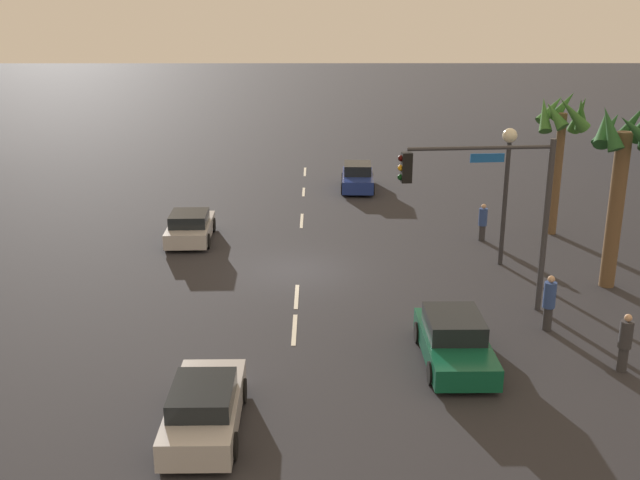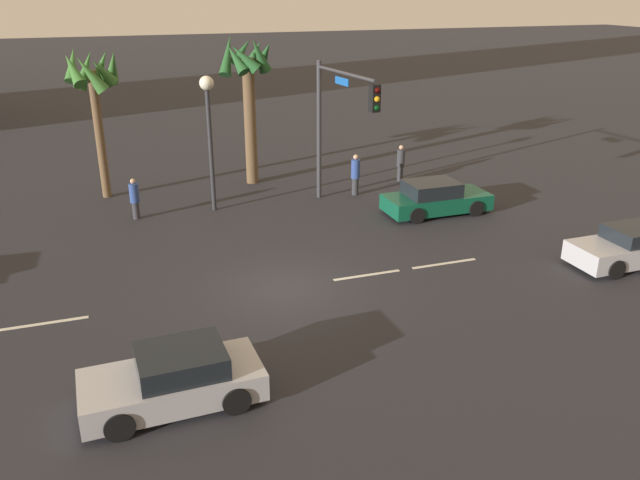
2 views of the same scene
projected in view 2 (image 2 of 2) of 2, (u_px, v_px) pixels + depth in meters
ground_plane at (286, 287)px, 19.71m from camera, size 220.00×220.00×0.00m
lane_stripe_2 at (41, 324)px, 17.57m from camera, size 2.48×0.14×0.01m
lane_stripe_3 at (367, 275)px, 20.53m from camera, size 2.28×0.14×0.01m
lane_stripe_4 at (444, 264)px, 21.38m from camera, size 2.36×0.14×0.01m
car_1 at (175, 379)px, 14.07m from camera, size 3.98×2.00×1.30m
car_2 at (631, 247)px, 21.18m from camera, size 4.10×1.80×1.29m
car_3 at (435, 199)px, 25.90m from camera, size 4.27×1.92×1.34m
traffic_signal at (337, 113)px, 25.13m from camera, size 0.71×5.04×5.82m
streetlamp at (209, 116)px, 25.09m from camera, size 0.56×0.56×5.42m
pedestrian_0 at (401, 162)px, 30.06m from camera, size 0.40×0.40×1.73m
pedestrian_1 at (135, 198)px, 25.19m from camera, size 0.44×0.44×1.65m
pedestrian_2 at (355, 174)px, 28.06m from camera, size 0.46×0.46×1.82m
palm_tree_0 at (93, 82)px, 26.36m from camera, size 2.50×2.33×6.39m
palm_tree_1 at (248, 79)px, 28.40m from camera, size 2.54×2.41×6.71m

